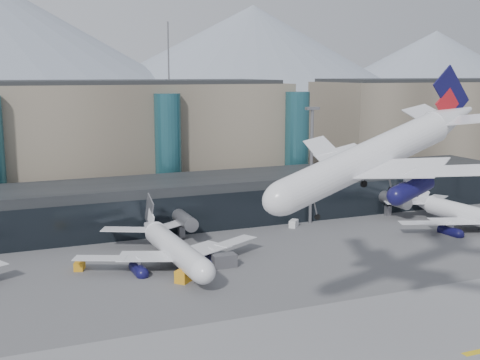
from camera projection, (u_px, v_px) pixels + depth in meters
name	position (u px, v px, depth m)	size (l,w,h in m)	color
ground	(285.00, 328.00, 78.61)	(900.00, 900.00, 0.00)	#515154
concourse	(167.00, 203.00, 130.33)	(170.00, 27.00, 10.00)	black
terminal_main	(33.00, 144.00, 148.59)	(130.00, 30.00, 31.00)	gray
terminal_east	(426.00, 128.00, 193.26)	(70.00, 30.00, 31.00)	gray
teal_towers	(84.00, 156.00, 138.00)	(116.40, 19.40, 46.00)	#245A65
mountain_ridge	(65.00, 54.00, 422.76)	(910.00, 400.00, 110.00)	gray
lightmast_mid	(311.00, 158.00, 130.98)	(3.00, 1.20, 25.60)	slate
hero_jet	(385.00, 144.00, 75.02)	(36.12, 35.99, 11.71)	silver
jet_parked_mid	(170.00, 239.00, 104.98)	(35.22, 34.33, 11.35)	silver
jet_parked_right	(461.00, 208.00, 129.05)	(35.02, 34.69, 11.33)	silver
veh_b	(80.00, 266.00, 101.55)	(2.47, 1.52, 1.43)	orange
veh_c	(224.00, 261.00, 102.87)	(4.08, 2.15, 2.27)	#48474C
veh_d	(294.00, 224.00, 129.66)	(2.70, 1.45, 1.54)	silver
veh_h	(185.00, 275.00, 96.04)	(3.63, 1.91, 2.00)	orange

